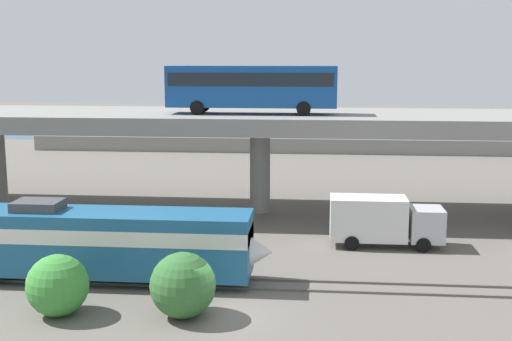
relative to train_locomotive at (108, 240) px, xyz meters
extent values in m
plane|color=#605B54|center=(6.46, -4.00, -2.19)|extent=(260.00, 260.00, 0.00)
cube|color=#59544C|center=(6.46, -0.71, -2.13)|extent=(110.00, 0.12, 0.12)
cube|color=#59544C|center=(6.46, 0.71, -2.13)|extent=(110.00, 0.12, 0.12)
cube|color=#1E5984|center=(-0.82, 0.00, -0.11)|extent=(16.43, 3.00, 3.20)
cube|color=silver|center=(-0.82, 0.00, 0.47)|extent=(16.43, 3.04, 0.77)
cone|color=silver|center=(7.39, 0.00, -0.43)|extent=(2.24, 2.85, 2.85)
cube|color=black|center=(5.71, 0.00, 0.79)|extent=(2.24, 2.70, 1.02)
cube|color=#3F3F42|center=(-3.62, 0.00, 1.74)|extent=(2.40, 1.80, 0.50)
cylinder|color=black|center=(4.31, 1.35, -1.71)|extent=(0.96, 0.18, 0.96)
cylinder|color=black|center=(4.31, -1.35, -1.71)|extent=(0.96, 0.18, 0.96)
cylinder|color=black|center=(-5.96, 1.35, -1.71)|extent=(0.96, 0.18, 0.96)
cube|color=gray|center=(6.46, 16.00, 4.62)|extent=(96.00, 10.45, 1.22)
cylinder|color=gray|center=(6.46, 16.00, 0.91)|extent=(1.50, 1.50, 6.20)
cube|color=#14478C|center=(5.96, 14.91, 7.19)|extent=(12.00, 2.55, 2.90)
cube|color=black|center=(5.96, 14.91, 7.71)|extent=(11.52, 2.59, 0.93)
cube|color=black|center=(0.01, 14.91, 7.53)|extent=(0.08, 2.30, 1.74)
cylinder|color=black|center=(2.24, 13.70, 5.74)|extent=(1.00, 0.26, 1.00)
cylinder|color=black|center=(2.24, 16.12, 5.74)|extent=(1.00, 0.26, 1.00)
cylinder|color=black|center=(9.68, 13.70, 5.74)|extent=(1.00, 0.26, 1.00)
cylinder|color=black|center=(9.68, 16.12, 5.74)|extent=(1.00, 0.26, 1.00)
cube|color=#B7B7BC|center=(17.32, 7.72, -0.75)|extent=(2.00, 2.30, 2.00)
cube|color=silver|center=(13.82, 7.72, -0.45)|extent=(4.60, 2.30, 2.60)
cylinder|color=black|center=(17.02, 8.81, -1.75)|extent=(0.88, 0.28, 0.88)
cylinder|color=black|center=(17.02, 6.62, -1.75)|extent=(0.88, 0.28, 0.88)
cylinder|color=black|center=(12.81, 8.81, -1.75)|extent=(0.88, 0.28, 0.88)
cylinder|color=black|center=(12.81, 6.62, -1.75)|extent=(0.88, 0.28, 0.88)
cube|color=gray|center=(6.46, 51.00, -1.30)|extent=(61.13, 10.30, 1.78)
cube|color=#0C4C26|center=(1.71, 49.76, 0.26)|extent=(4.50, 1.71, 0.70)
cube|color=#1E232B|center=(1.48, 49.76, 0.85)|extent=(1.98, 1.51, 0.48)
cylinder|color=black|center=(3.10, 50.58, -0.09)|extent=(0.64, 0.20, 0.64)
cylinder|color=black|center=(3.10, 48.95, -0.09)|extent=(0.64, 0.20, 0.64)
cylinder|color=black|center=(0.31, 50.58, -0.09)|extent=(0.64, 0.20, 0.64)
cylinder|color=black|center=(0.31, 48.95, -0.09)|extent=(0.64, 0.20, 0.64)
cube|color=#B7B7BC|center=(27.16, 52.39, 0.26)|extent=(4.09, 1.84, 0.70)
cube|color=#1E232B|center=(27.37, 52.39, 0.85)|extent=(1.80, 1.62, 0.48)
cylinder|color=black|center=(25.89, 51.52, -0.09)|extent=(0.64, 0.20, 0.64)
cylinder|color=black|center=(25.89, 53.27, -0.09)|extent=(0.64, 0.20, 0.64)
cylinder|color=black|center=(28.43, 51.52, -0.09)|extent=(0.64, 0.20, 0.64)
cylinder|color=black|center=(28.43, 53.27, -0.09)|extent=(0.64, 0.20, 0.64)
cube|color=black|center=(-14.80, 51.01, 0.26)|extent=(4.17, 1.89, 0.70)
cube|color=#1E232B|center=(-14.59, 51.01, 0.85)|extent=(1.83, 1.66, 0.48)
cylinder|color=black|center=(-16.09, 50.11, -0.09)|extent=(0.64, 0.20, 0.64)
cylinder|color=black|center=(-16.09, 51.90, -0.09)|extent=(0.64, 0.20, 0.64)
cylinder|color=black|center=(-13.51, 50.11, -0.09)|extent=(0.64, 0.20, 0.64)
cylinder|color=black|center=(-13.51, 51.90, -0.09)|extent=(0.64, 0.20, 0.64)
cube|color=#515459|center=(-5.61, 50.47, 0.26)|extent=(4.35, 1.84, 0.70)
cube|color=#1E232B|center=(-5.83, 50.47, 0.85)|extent=(1.92, 1.62, 0.48)
cylinder|color=black|center=(-4.26, 51.34, -0.09)|extent=(0.64, 0.20, 0.64)
cylinder|color=black|center=(-4.26, 49.60, -0.09)|extent=(0.64, 0.20, 0.64)
cylinder|color=black|center=(-6.96, 51.34, -0.09)|extent=(0.64, 0.20, 0.64)
cylinder|color=black|center=(-6.96, 49.60, -0.09)|extent=(0.64, 0.20, 0.64)
cube|color=black|center=(32.32, 53.26, 0.26)|extent=(4.44, 1.74, 0.70)
cube|color=#1E232B|center=(32.10, 53.26, 0.85)|extent=(1.95, 1.53, 0.48)
cylinder|color=black|center=(33.70, 54.09, -0.09)|extent=(0.64, 0.20, 0.64)
cylinder|color=black|center=(33.70, 52.43, -0.09)|extent=(0.64, 0.20, 0.64)
cylinder|color=black|center=(30.95, 54.09, -0.09)|extent=(0.64, 0.20, 0.64)
cylinder|color=black|center=(30.95, 52.43, -0.09)|extent=(0.64, 0.20, 0.64)
cube|color=#515459|center=(22.04, 51.89, 0.26)|extent=(4.33, 1.72, 0.70)
cube|color=#1E232B|center=(21.83, 51.89, 0.85)|extent=(1.90, 1.51, 0.48)
cylinder|color=black|center=(23.38, 52.71, -0.09)|extent=(0.64, 0.20, 0.64)
cylinder|color=black|center=(23.38, 51.08, -0.09)|extent=(0.64, 0.20, 0.64)
cylinder|color=black|center=(20.70, 52.71, -0.09)|extent=(0.64, 0.20, 0.64)
cylinder|color=black|center=(20.70, 51.08, -0.09)|extent=(0.64, 0.20, 0.64)
cube|color=#9E998C|center=(17.19, 52.09, 0.26)|extent=(4.31, 1.80, 0.70)
cube|color=#1E232B|center=(16.98, 52.09, 0.85)|extent=(1.90, 1.58, 0.48)
cylinder|color=black|center=(18.53, 52.94, -0.09)|extent=(0.64, 0.20, 0.64)
cylinder|color=black|center=(18.53, 51.23, -0.09)|extent=(0.64, 0.20, 0.64)
cylinder|color=black|center=(15.85, 52.94, -0.09)|extent=(0.64, 0.20, 0.64)
cylinder|color=black|center=(15.85, 51.23, -0.09)|extent=(0.64, 0.20, 0.64)
cube|color=#2D5170|center=(6.46, 74.00, -2.19)|extent=(140.00, 36.00, 0.01)
sphere|color=#3B8A38|center=(-0.84, -4.71, -0.80)|extent=(2.79, 2.79, 2.79)
sphere|color=#336831|center=(4.79, -4.40, -0.71)|extent=(2.96, 2.96, 2.96)
camera|label=1|loc=(10.61, -31.92, 9.34)|focal=46.28mm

